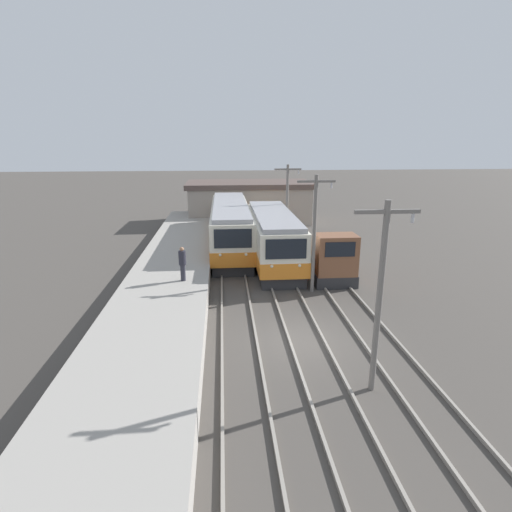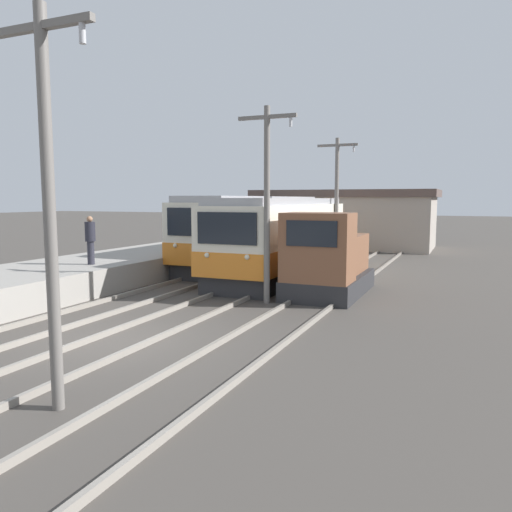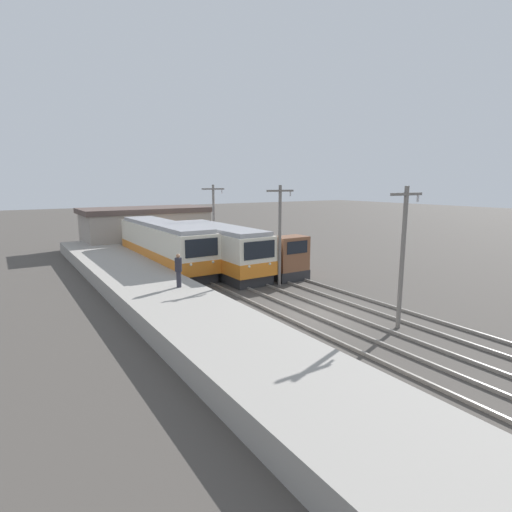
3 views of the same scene
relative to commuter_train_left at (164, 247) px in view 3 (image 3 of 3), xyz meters
name	(u,v)px [view 3 (image 3 of 3)]	position (x,y,z in m)	size (l,w,h in m)	color
ground_plane	(317,313)	(2.60, -14.85, -1.67)	(200.00, 200.00, 0.00)	#47423D
platform_left	(206,328)	(-3.65, -14.85, -1.18)	(4.50, 54.00, 0.98)	gray
track_left	(276,321)	(0.00, -14.85, -1.60)	(1.54, 60.00, 0.14)	gray
track_center	(320,311)	(2.80, -14.85, -1.60)	(1.54, 60.00, 0.14)	gray
track_right	(361,302)	(5.80, -14.85, -1.60)	(1.54, 60.00, 0.14)	gray
commuter_train_left	(164,247)	(0.00, 0.00, 0.00)	(2.84, 13.77, 3.58)	#28282B
commuter_train_center	(219,251)	(2.80, -3.71, -0.04)	(2.84, 11.07, 3.49)	#28282B
shunting_locomotive	(278,259)	(5.80, -7.06, -0.46)	(2.40, 4.77, 3.00)	#28282B
catenary_mast_near	(403,252)	(4.31, -18.42, 1.85)	(2.00, 0.20, 6.41)	slate
catenary_mast_mid	(280,231)	(4.31, -9.24, 1.85)	(2.00, 0.20, 6.41)	slate
catenary_mast_far	(214,220)	(4.31, -0.06, 1.85)	(2.00, 0.20, 6.41)	slate
person_on_platform	(178,269)	(-2.72, -9.65, 0.32)	(0.38, 0.38, 1.83)	#282833
station_building	(146,227)	(2.16, 11.15, 0.39)	(12.60, 6.30, 4.07)	gray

